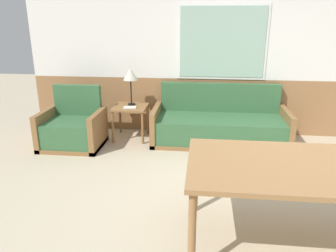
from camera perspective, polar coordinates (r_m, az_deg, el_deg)
ground_plane at (r=3.43m, az=17.41°, el=-15.90°), size 16.00×16.00×0.00m
wall_back at (r=5.48m, az=13.57°, el=12.38°), size 7.20×0.09×2.70m
couch at (r=5.20m, az=8.93°, el=-0.08°), size 2.08×0.86×0.88m
armchair at (r=5.19m, az=-16.23°, el=-0.55°), size 0.90×0.74×0.89m
side_table at (r=5.28m, az=-6.56°, el=2.50°), size 0.53×0.53×0.54m
table_lamp at (r=5.24m, az=-6.55°, el=8.78°), size 0.23×0.23×0.59m
book_stack at (r=5.16m, az=-6.66°, el=3.24°), size 0.21×0.14×0.02m
dining_table at (r=2.88m, az=22.84°, el=-7.45°), size 1.90×1.01×0.76m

